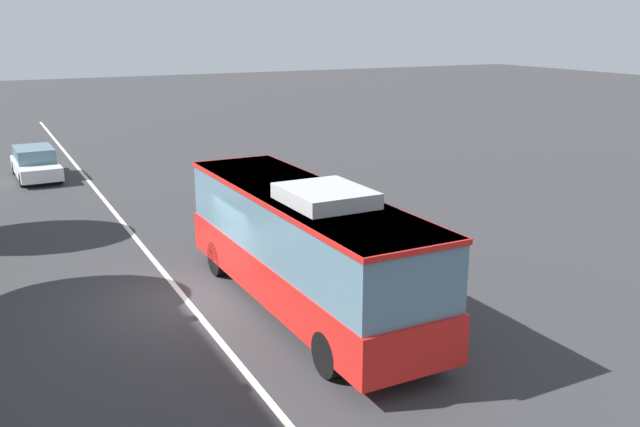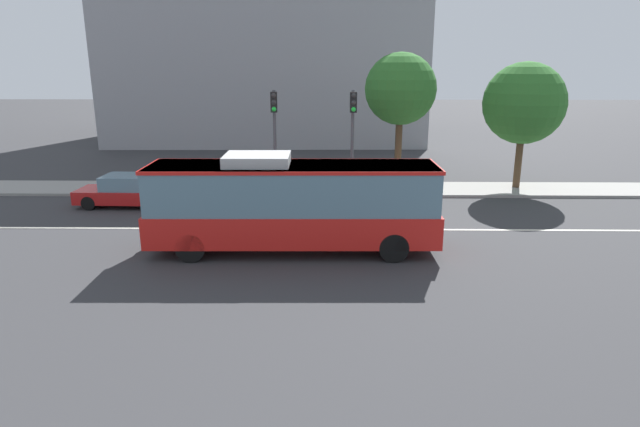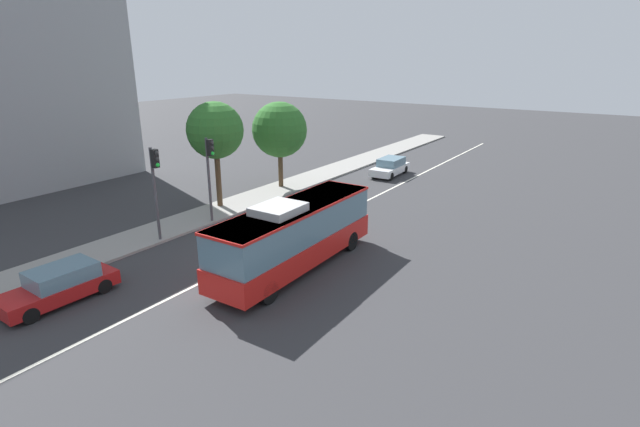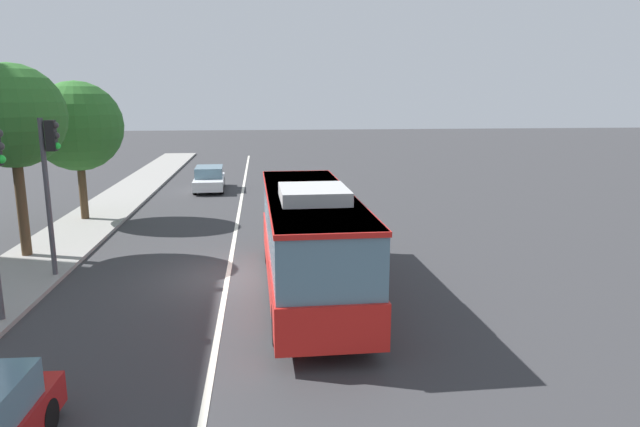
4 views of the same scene
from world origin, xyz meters
name	(u,v)px [view 1 (image 1 of 4)]	position (x,y,z in m)	size (l,w,h in m)	color
ground_plane	(186,300)	(0.00, 0.00, 0.00)	(160.00, 160.00, 0.00)	#333335
lane_centre_line	(186,300)	(0.00, 0.00, 0.01)	(76.00, 0.16, 0.01)	silver
transit_bus	(303,242)	(-1.93, -2.55, 1.81)	(10.04, 2.65, 3.46)	red
sedan_white	(35,163)	(17.74, 2.09, 0.72)	(4.56, 1.95, 1.46)	white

